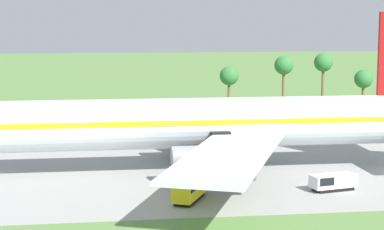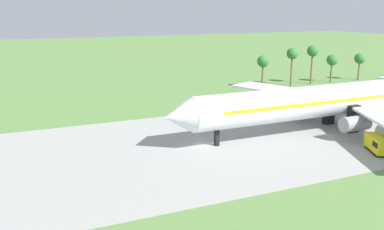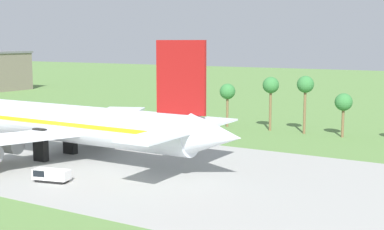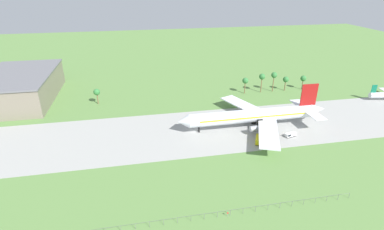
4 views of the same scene
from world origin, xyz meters
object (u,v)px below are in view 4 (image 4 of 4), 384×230
Objects in this scene: baggage_tug at (290,135)px; catering_van at (258,140)px; no_stopping_sign at (228,214)px; jet_airliner at (255,116)px; terminal_building at (20,87)px.

baggage_tug is 16.43m from catering_van.
baggage_tug is 3.27× the size of no_stopping_sign.
jet_airliner is at bearing 74.20° from catering_van.
jet_airliner is 61.91m from no_stopping_sign.
baggage_tug is 0.86× the size of catering_van.
baggage_tug is 0.09× the size of terminal_building.
no_stopping_sign is (-42.13, -41.79, 0.05)m from baggage_tug.
terminal_building is at bearing 128.08° from no_stopping_sign.
terminal_building is at bearing 147.18° from catering_van.
no_stopping_sign is (-29.96, -53.95, -4.95)m from jet_airliner.
jet_airliner reaches higher than catering_van.
jet_airliner reaches higher than no_stopping_sign.
terminal_building is (-114.81, 74.03, 6.33)m from catering_van.
baggage_tug is at bearing -28.69° from terminal_building.
jet_airliner reaches higher than terminal_building.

